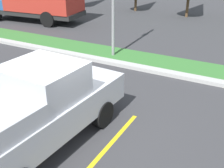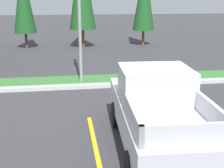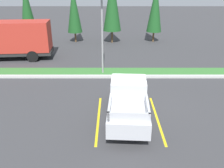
{
  "view_description": "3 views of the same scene",
  "coord_description": "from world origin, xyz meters",
  "px_view_note": "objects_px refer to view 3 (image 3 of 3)",
  "views": [
    {
      "loc": [
        4.12,
        -5.23,
        4.53
      ],
      "look_at": [
        0.53,
        1.41,
        0.95
      ],
      "focal_mm": 45.34,
      "sensor_mm": 36.0,
      "label": 1
    },
    {
      "loc": [
        -2.52,
        -8.03,
        3.86
      ],
      "look_at": [
        -1.19,
        0.72,
        1.35
      ],
      "focal_mm": 49.93,
      "sensor_mm": 36.0,
      "label": 2
    },
    {
      "loc": [
        -1.11,
        -11.91,
        6.7
      ],
      "look_at": [
        -1.12,
        0.38,
        1.43
      ],
      "focal_mm": 38.79,
      "sensor_mm": 36.0,
      "label": 3
    }
  ],
  "objects_px": {
    "cargo_truck_distant": "(15,39)",
    "cypress_tree_right_inner": "(155,7)",
    "cypress_tree_leftmost": "(27,8)",
    "pickup_truck_main": "(128,100)",
    "cypress_tree_left_inner": "(74,9)",
    "cypress_tree_center": "(112,1)",
    "street_light": "(102,23)"
  },
  "relations": [
    {
      "from": "cargo_truck_distant",
      "to": "cypress_tree_right_inner",
      "type": "relative_size",
      "value": 1.05
    },
    {
      "from": "cargo_truck_distant",
      "to": "cypress_tree_leftmost",
      "type": "relative_size",
      "value": 1.04
    },
    {
      "from": "cargo_truck_distant",
      "to": "cypress_tree_leftmost",
      "type": "xyz_separation_m",
      "value": [
        -0.52,
        5.89,
        2.09
      ]
    },
    {
      "from": "cargo_truck_distant",
      "to": "cypress_tree_right_inner",
      "type": "height_order",
      "value": "cypress_tree_right_inner"
    },
    {
      "from": "pickup_truck_main",
      "to": "cypress_tree_right_inner",
      "type": "relative_size",
      "value": 0.8
    },
    {
      "from": "pickup_truck_main",
      "to": "cypress_tree_left_inner",
      "type": "bearing_deg",
      "value": 106.54
    },
    {
      "from": "cypress_tree_center",
      "to": "cypress_tree_right_inner",
      "type": "height_order",
      "value": "cypress_tree_center"
    },
    {
      "from": "street_light",
      "to": "cypress_tree_right_inner",
      "type": "bearing_deg",
      "value": 62.66
    },
    {
      "from": "street_light",
      "to": "cypress_tree_left_inner",
      "type": "bearing_deg",
      "value": 108.46
    },
    {
      "from": "cypress_tree_leftmost",
      "to": "cypress_tree_center",
      "type": "bearing_deg",
      "value": 3.01
    },
    {
      "from": "street_light",
      "to": "cypress_tree_leftmost",
      "type": "distance_m",
      "value": 13.14
    },
    {
      "from": "street_light",
      "to": "cypress_tree_left_inner",
      "type": "xyz_separation_m",
      "value": [
        -3.58,
        10.74,
        -0.14
      ]
    },
    {
      "from": "cypress_tree_left_inner",
      "to": "cypress_tree_center",
      "type": "distance_m",
      "value": 4.42
    },
    {
      "from": "cypress_tree_leftmost",
      "to": "cypress_tree_right_inner",
      "type": "bearing_deg",
      "value": 3.81
    },
    {
      "from": "pickup_truck_main",
      "to": "street_light",
      "type": "bearing_deg",
      "value": 103.33
    },
    {
      "from": "pickup_truck_main",
      "to": "cypress_tree_center",
      "type": "distance_m",
      "value": 17.37
    },
    {
      "from": "street_light",
      "to": "cypress_tree_leftmost",
      "type": "bearing_deg",
      "value": 131.0
    },
    {
      "from": "street_light",
      "to": "cypress_tree_left_inner",
      "type": "distance_m",
      "value": 11.32
    },
    {
      "from": "cypress_tree_leftmost",
      "to": "cypress_tree_left_inner",
      "type": "height_order",
      "value": "cypress_tree_leftmost"
    },
    {
      "from": "cypress_tree_right_inner",
      "to": "cypress_tree_center",
      "type": "bearing_deg",
      "value": -174.65
    },
    {
      "from": "cypress_tree_left_inner",
      "to": "cypress_tree_center",
      "type": "bearing_deg",
      "value": -4.4
    },
    {
      "from": "cypress_tree_left_inner",
      "to": "cypress_tree_right_inner",
      "type": "xyz_separation_m",
      "value": [
        9.2,
        0.12,
        0.15
      ]
    },
    {
      "from": "pickup_truck_main",
      "to": "cypress_tree_left_inner",
      "type": "relative_size",
      "value": 0.83
    },
    {
      "from": "cypress_tree_center",
      "to": "cargo_truck_distant",
      "type": "bearing_deg",
      "value": -144.17
    },
    {
      "from": "street_light",
      "to": "cypress_tree_center",
      "type": "distance_m",
      "value": 10.46
    },
    {
      "from": "pickup_truck_main",
      "to": "cypress_tree_left_inner",
      "type": "distance_m",
      "value": 18.27
    },
    {
      "from": "pickup_truck_main",
      "to": "cypress_tree_right_inner",
      "type": "xyz_separation_m",
      "value": [
        4.06,
        17.44,
        2.88
      ]
    },
    {
      "from": "pickup_truck_main",
      "to": "cypress_tree_leftmost",
      "type": "height_order",
      "value": "cypress_tree_leftmost"
    },
    {
      "from": "cypress_tree_leftmost",
      "to": "cypress_tree_right_inner",
      "type": "distance_m",
      "value": 14.27
    },
    {
      "from": "cypress_tree_leftmost",
      "to": "cypress_tree_center",
      "type": "xyz_separation_m",
      "value": [
        9.36,
        0.49,
        0.67
      ]
    },
    {
      "from": "pickup_truck_main",
      "to": "cargo_truck_distant",
      "type": "relative_size",
      "value": 0.76
    },
    {
      "from": "cypress_tree_left_inner",
      "to": "cypress_tree_leftmost",
      "type": "bearing_deg",
      "value": -170.7
    }
  ]
}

